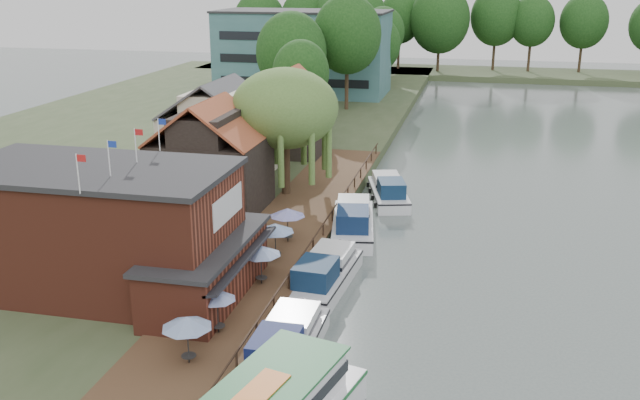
% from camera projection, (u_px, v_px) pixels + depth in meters
% --- Properties ---
extents(ground, '(260.00, 260.00, 0.00)m').
position_uv_depth(ground, '(377.00, 323.00, 39.41)').
color(ground, '#4C5856').
rests_on(ground, ground).
extents(land_bank, '(50.00, 140.00, 1.00)m').
position_uv_depth(land_bank, '(155.00, 145.00, 78.19)').
color(land_bank, '#384728').
rests_on(land_bank, ground).
extents(quay_deck, '(6.00, 50.00, 0.10)m').
position_uv_depth(quay_deck, '(286.00, 233.00, 50.10)').
color(quay_deck, '#47301E').
rests_on(quay_deck, land_bank).
extents(quay_rail, '(0.20, 49.00, 1.00)m').
position_uv_depth(quay_rail, '(325.00, 227.00, 49.84)').
color(quay_rail, black).
rests_on(quay_rail, land_bank).
extents(pub, '(20.00, 11.00, 7.30)m').
position_uv_depth(pub, '(130.00, 231.00, 40.08)').
color(pub, maroon).
rests_on(pub, land_bank).
extents(hotel_block, '(25.40, 12.40, 12.30)m').
position_uv_depth(hotel_block, '(303.00, 52.00, 106.93)').
color(hotel_block, '#38666B').
rests_on(hotel_block, land_bank).
extents(cottage_a, '(8.60, 7.60, 8.50)m').
position_uv_depth(cottage_a, '(211.00, 156.00, 54.04)').
color(cottage_a, black).
rests_on(cottage_a, land_bank).
extents(cottage_b, '(9.60, 8.60, 8.50)m').
position_uv_depth(cottage_b, '(220.00, 127.00, 63.96)').
color(cottage_b, beige).
rests_on(cottage_b, land_bank).
extents(cottage_c, '(7.60, 7.60, 8.50)m').
position_uv_depth(cottage_c, '(290.00, 111.00, 71.45)').
color(cottage_c, black).
rests_on(cottage_c, land_bank).
extents(willow, '(8.60, 8.60, 10.43)m').
position_uv_depth(willow, '(285.00, 133.00, 57.41)').
color(willow, '#476B2D').
rests_on(willow, land_bank).
extents(umbrella_0, '(2.39, 2.39, 2.38)m').
position_uv_depth(umbrella_0, '(188.00, 340.00, 32.97)').
color(umbrella_0, navy).
rests_on(umbrella_0, quay_deck).
extents(umbrella_1, '(1.94, 1.94, 2.38)m').
position_uv_depth(umbrella_1, '(218.00, 311.00, 35.78)').
color(umbrella_1, navy).
rests_on(umbrella_1, quay_deck).
extents(umbrella_2, '(2.38, 2.38, 2.38)m').
position_uv_depth(umbrella_2, '(261.00, 265.00, 41.46)').
color(umbrella_2, navy).
rests_on(umbrella_2, quay_deck).
extents(umbrella_3, '(2.45, 2.45, 2.38)m').
position_uv_depth(umbrella_3, '(275.00, 241.00, 45.12)').
color(umbrella_3, '#1C4F9C').
rests_on(umbrella_3, quay_deck).
extents(umbrella_4, '(2.41, 2.41, 2.38)m').
position_uv_depth(umbrella_4, '(288.00, 225.00, 48.00)').
color(umbrella_4, navy).
rests_on(umbrella_4, quay_deck).
extents(cruiser_0, '(3.11, 9.60, 2.31)m').
position_uv_depth(cruiser_0, '(285.00, 340.00, 35.29)').
color(cruiser_0, silver).
rests_on(cruiser_0, ground).
extents(cruiser_1, '(3.83, 9.98, 2.37)m').
position_uv_depth(cruiser_1, '(325.00, 269.00, 43.60)').
color(cruiser_1, silver).
rests_on(cruiser_1, ground).
extents(cruiser_2, '(4.97, 10.65, 2.50)m').
position_uv_depth(cruiser_2, '(353.00, 218.00, 52.62)').
color(cruiser_2, silver).
rests_on(cruiser_2, ground).
extents(cruiser_3, '(5.42, 9.88, 2.26)m').
position_uv_depth(cruiser_3, '(388.00, 188.00, 60.32)').
color(cruiser_3, silver).
rests_on(cruiser_3, ground).
extents(bank_tree_0, '(6.37, 6.37, 10.56)m').
position_uv_depth(bank_tree_0, '(301.00, 87.00, 79.83)').
color(bank_tree_0, '#143811').
rests_on(bank_tree_0, land_bank).
extents(bank_tree_1, '(8.85, 8.85, 13.11)m').
position_uv_depth(bank_tree_1, '(292.00, 64.00, 89.16)').
color(bank_tree_1, '#143811').
rests_on(bank_tree_1, land_bank).
extents(bank_tree_2, '(8.97, 8.97, 15.00)m').
position_uv_depth(bank_tree_2, '(347.00, 53.00, 93.51)').
color(bank_tree_2, '#143811').
rests_on(bank_tree_2, land_bank).
extents(bank_tree_3, '(7.37, 7.37, 11.09)m').
position_uv_depth(bank_tree_3, '(377.00, 53.00, 111.59)').
color(bank_tree_3, '#143811').
rests_on(bank_tree_3, land_bank).
extents(bank_tree_4, '(7.19, 7.19, 12.34)m').
position_uv_depth(bank_tree_4, '(383.00, 44.00, 118.03)').
color(bank_tree_4, '#143811').
rests_on(bank_tree_4, land_bank).
extents(bank_tree_5, '(8.53, 8.53, 14.81)m').
position_uv_depth(bank_tree_5, '(363.00, 31.00, 128.62)').
color(bank_tree_5, '#143811').
rests_on(bank_tree_5, land_bank).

